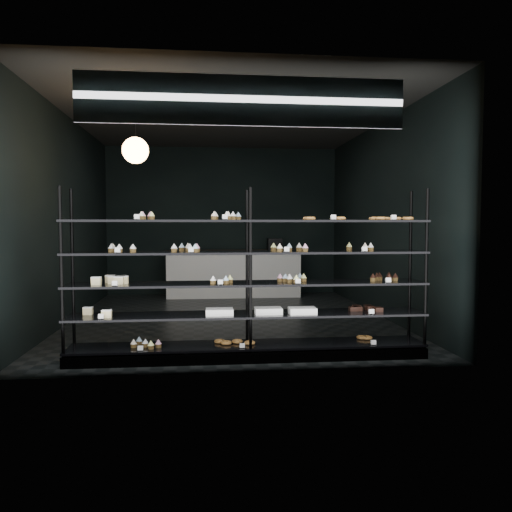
% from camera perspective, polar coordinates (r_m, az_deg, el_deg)
% --- Properties ---
extents(room, '(5.01, 6.01, 3.20)m').
position_cam_1_polar(room, '(8.00, -3.05, 4.20)').
color(room, black).
rests_on(room, ground).
extents(display_shelf, '(4.00, 0.50, 1.91)m').
position_cam_1_polar(display_shelf, '(5.63, -1.09, -5.40)').
color(display_shelf, black).
rests_on(display_shelf, room).
extents(signage, '(3.30, 0.05, 0.50)m').
position_cam_1_polar(signage, '(5.23, -1.47, 17.32)').
color(signage, '#0D1E45').
rests_on(signage, room).
extents(pendant_lamp, '(0.33, 0.33, 0.90)m').
position_cam_1_polar(pendant_lamp, '(6.61, -13.62, 11.66)').
color(pendant_lamp, black).
rests_on(pendant_lamp, room).
extents(service_counter, '(2.88, 0.65, 1.23)m').
position_cam_1_polar(service_counter, '(10.56, -2.52, -1.94)').
color(service_counter, silver).
rests_on(service_counter, room).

